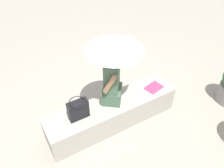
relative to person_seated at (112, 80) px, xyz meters
The scene contains 6 objects.
ground_plane 0.84m from the person_seated, 61.86° to the left, with size 14.00×14.00×0.00m, color #9E9384.
stone_bench 0.62m from the person_seated, 61.86° to the left, with size 2.10×0.49×0.44m, color #A8A093.
person_seated is the anchor object (origin of this frame).
parasol 0.58m from the person_seated, 161.20° to the right, with size 0.80×0.80×1.08m.
handbag_black 0.63m from the person_seated, ahead, with size 0.29×0.22×0.32m.
magazine 0.83m from the person_seated, behind, with size 0.28×0.20×0.01m, color #D83866.
Camera 1 is at (1.22, 2.12, 2.98)m, focal length 37.21 mm.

